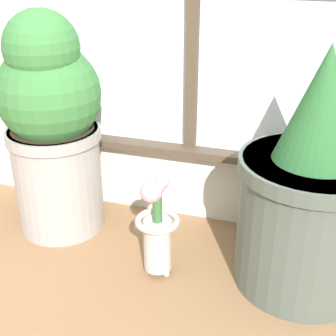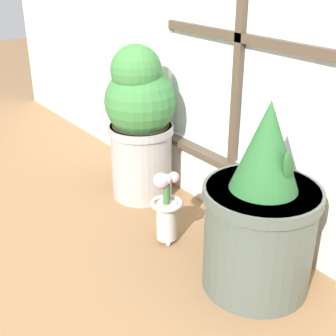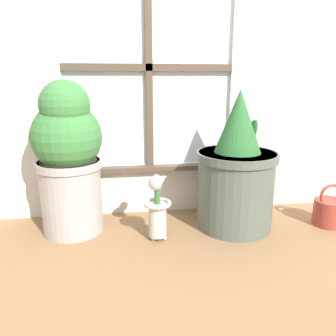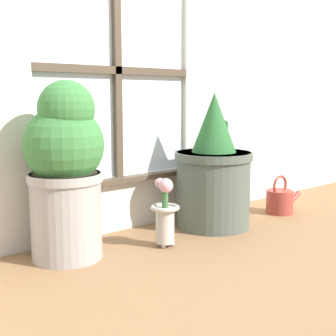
{
  "view_description": "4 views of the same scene",
  "coord_description": "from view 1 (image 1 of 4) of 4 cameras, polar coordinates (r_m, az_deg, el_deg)",
  "views": [
    {
      "loc": [
        0.37,
        -0.8,
        0.89
      ],
      "look_at": [
        0.02,
        0.31,
        0.33
      ],
      "focal_mm": 50.0,
      "sensor_mm": 36.0,
      "label": 1
    },
    {
      "loc": [
        1.29,
        -0.7,
        1.09
      ],
      "look_at": [
        -0.05,
        0.31,
        0.3
      ],
      "focal_mm": 50.0,
      "sensor_mm": 36.0,
      "label": 2
    },
    {
      "loc": [
        -0.15,
        -1.12,
        0.72
      ],
      "look_at": [
        0.06,
        0.34,
        0.32
      ],
      "focal_mm": 35.0,
      "sensor_mm": 36.0,
      "label": 3
    },
    {
      "loc": [
        -1.29,
        -1.26,
        0.66
      ],
      "look_at": [
        0.06,
        0.31,
        0.34
      ],
      "focal_mm": 50.0,
      "sensor_mm": 36.0,
      "label": 4
    }
  ],
  "objects": [
    {
      "name": "potted_plant_right",
      "position": [
        1.31,
        16.9,
        -3.26
      ],
      "size": [
        0.4,
        0.4,
        0.68
      ],
      "color": "#4C564C",
      "rests_on": "ground_plane"
    },
    {
      "name": "potted_plant_left",
      "position": [
        1.52,
        -13.96,
        5.32
      ],
      "size": [
        0.32,
        0.32,
        0.73
      ],
      "color": "#9E9993",
      "rests_on": "ground_plane"
    },
    {
      "name": "ground_plane",
      "position": [
        1.25,
        -5.39,
        -19.7
      ],
      "size": [
        10.0,
        10.0,
        0.0
      ],
      "primitive_type": "plane",
      "color": "olive"
    },
    {
      "name": "flower_vase",
      "position": [
        1.34,
        -1.19,
        -7.36
      ],
      "size": [
        0.13,
        0.13,
        0.31
      ],
      "color": "#BCB7AD",
      "rests_on": "ground_plane"
    }
  ]
}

